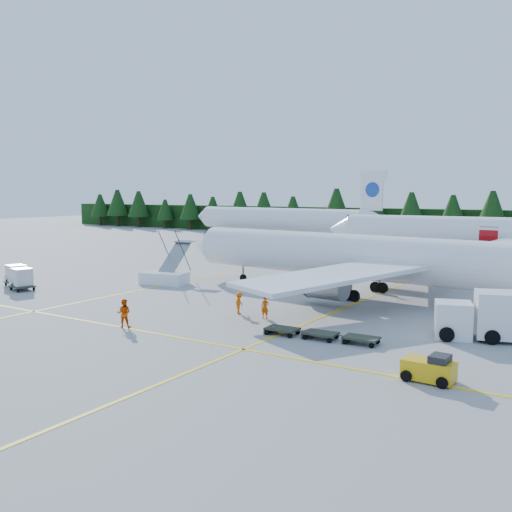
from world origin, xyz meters
The scene contains 16 objects.
ground centered at (0.00, 0.00, 0.00)m, with size 320.00×320.00×0.00m, color gray.
taxi_stripe_a centered at (-14.00, 20.00, 0.01)m, with size 0.25×120.00×0.01m, color yellow.
taxi_stripe_b centered at (6.00, 20.00, 0.01)m, with size 0.25×120.00×0.01m, color yellow.
taxi_stripe_cross centered at (0.00, -6.00, 0.01)m, with size 80.00×0.25×0.01m, color yellow.
treeline_hedge centered at (0.00, 82.00, 3.00)m, with size 220.00×4.00×6.00m, color black.
airliner_navy centered at (3.35, 14.59, 3.51)m, with size 40.17×32.91×11.69m.
airliner_red centered at (9.77, 43.95, 3.90)m, with size 44.64×36.65×12.97m.
airliner_far_left centered at (-34.77, 64.80, 4.09)m, with size 44.79×8.52×13.03m.
airstairs centered at (-14.56, 10.16, 0.91)m, with size 5.02×6.81×4.18m.
service_truck centered at (17.89, 4.35, 1.54)m, with size 6.87×4.26×3.12m.
baggage_tug centered at (17.06, -5.76, 0.66)m, with size 2.54×1.44×1.33m.
dolly_train centered at (8.82, -1.34, 0.40)m, with size 7.52×2.05×0.12m.
uld_pair centered at (-24.75, 0.20, 1.21)m, with size 5.44×3.58×1.79m.
crew_a centered at (2.62, 1.87, 0.85)m, with size 0.62×0.41×1.70m, color #D54604.
crew_b centered at (-4.13, -5.87, 1.00)m, with size 0.98×0.76×2.01m, color #D64604.
crew_c centered at (0.11, 2.14, 0.86)m, with size 0.71×0.48×1.71m, color #DD5A04.
Camera 1 is at (24.70, -33.58, 9.39)m, focal length 40.00 mm.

